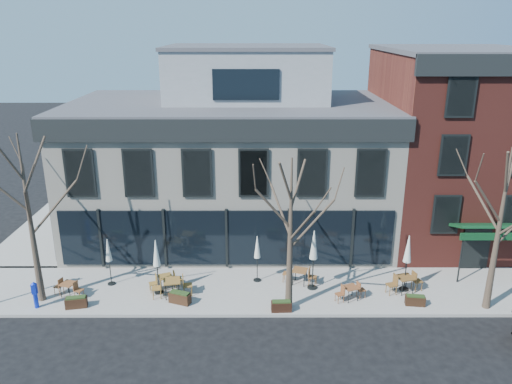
{
  "coord_description": "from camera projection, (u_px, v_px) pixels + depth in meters",
  "views": [
    {
      "loc": [
        1.48,
        -23.75,
        12.37
      ],
      "look_at": [
        1.53,
        2.0,
        3.71
      ],
      "focal_mm": 35.0,
      "sensor_mm": 36.0,
      "label": 1
    }
  ],
  "objects": [
    {
      "name": "cafe_set_4",
      "position": [
        351.0,
        292.0,
        23.22
      ],
      "size": [
        1.58,
        0.91,
        0.82
      ],
      "color": "brown",
      "rests_on": "sidewalk_front"
    },
    {
      "name": "umbrella_1",
      "position": [
        156.0,
        256.0,
        23.34
      ],
      "size": [
        0.44,
        0.44,
        2.75
      ],
      "color": "black",
      "rests_on": "sidewalk_front"
    },
    {
      "name": "red_brick_building",
      "position": [
        450.0,
        145.0,
        29.39
      ],
      "size": [
        8.2,
        11.78,
        11.18
      ],
      "color": "maroon",
      "rests_on": "ground"
    },
    {
      "name": "umbrella_3",
      "position": [
        314.0,
        248.0,
        23.69
      ],
      "size": [
        0.49,
        0.49,
        3.04
      ],
      "color": "black",
      "rests_on": "sidewalk_front"
    },
    {
      "name": "cafe_set_5",
      "position": [
        405.0,
        282.0,
        23.87
      ],
      "size": [
        1.92,
        0.96,
        0.98
      ],
      "color": "brown",
      "rests_on": "sidewalk_front"
    },
    {
      "name": "sidewalk_side",
      "position": [
        58.0,
        226.0,
        32.09
      ],
      "size": [
        4.5,
        12.0,
        0.15
      ],
      "primitive_type": "cube",
      "color": "gray",
      "rests_on": "ground"
    },
    {
      "name": "corner_building",
      "position": [
        232.0,
        160.0,
        29.75
      ],
      "size": [
        18.39,
        10.39,
        11.1
      ],
      "color": "beige",
      "rests_on": "ground"
    },
    {
      "name": "planter_3",
      "position": [
        415.0,
        300.0,
        22.83
      ],
      "size": [
        0.92,
        0.46,
        0.49
      ],
      "color": "black",
      "rests_on": "sidewalk_front"
    },
    {
      "name": "cafe_set_1",
      "position": [
        166.0,
        281.0,
        24.16
      ],
      "size": [
        1.65,
        0.97,
        0.85
      ],
      "color": "brown",
      "rests_on": "sidewalk_front"
    },
    {
      "name": "umbrella_0",
      "position": [
        108.0,
        253.0,
        24.2
      ],
      "size": [
        0.39,
        0.39,
        2.43
      ],
      "color": "black",
      "rests_on": "sidewalk_front"
    },
    {
      "name": "planter_2",
      "position": [
        281.0,
        306.0,
        22.34
      ],
      "size": [
        0.93,
        0.4,
        0.51
      ],
      "color": "black",
      "rests_on": "sidewalk_front"
    },
    {
      "name": "cafe_set_2",
      "position": [
        172.0,
        286.0,
        23.49
      ],
      "size": [
        1.98,
        0.9,
        1.02
      ],
      "color": "brown",
      "rests_on": "sidewalk_front"
    },
    {
      "name": "sidewalk_front",
      "position": [
        291.0,
        289.0,
        24.39
      ],
      "size": [
        33.5,
        4.7,
        0.15
      ],
      "primitive_type": "cube",
      "color": "gray",
      "rests_on": "ground"
    },
    {
      "name": "tree_right",
      "position": [
        499.0,
        229.0,
        21.49
      ],
      "size": [
        3.72,
        3.77,
        7.48
      ],
      "color": "#382B21",
      "rests_on": "sidewalk_front"
    },
    {
      "name": "cafe_set_0",
      "position": [
        69.0,
        288.0,
        23.54
      ],
      "size": [
        1.6,
        0.88,
        0.82
      ],
      "color": "brown",
      "rests_on": "sidewalk_front"
    },
    {
      "name": "planter_0",
      "position": [
        76.0,
        302.0,
        22.64
      ],
      "size": [
        1.01,
        0.56,
        0.53
      ],
      "color": "black",
      "rests_on": "sidewalk_front"
    },
    {
      "name": "ground",
      "position": [
        227.0,
        270.0,
        26.45
      ],
      "size": [
        120.0,
        120.0,
        0.0
      ],
      "primitive_type": "plane",
      "color": "black",
      "rests_on": "ground"
    },
    {
      "name": "call_box",
      "position": [
        35.0,
        294.0,
        22.48
      ],
      "size": [
        0.26,
        0.26,
        1.31
      ],
      "color": "#0D24B3",
      "rests_on": "sidewalk_front"
    },
    {
      "name": "planter_1",
      "position": [
        180.0,
        297.0,
        22.99
      ],
      "size": [
        1.08,
        0.74,
        0.56
      ],
      "color": "#331E11",
      "rests_on": "sidewalk_front"
    },
    {
      "name": "umbrella_2",
      "position": [
        257.0,
        249.0,
        24.54
      ],
      "size": [
        0.39,
        0.39,
        2.43
      ],
      "color": "black",
      "rests_on": "sidewalk_front"
    },
    {
      "name": "tree_corner",
      "position": [
        30.0,
        218.0,
        22.05
      ],
      "size": [
        3.93,
        3.98,
        7.92
      ],
      "color": "#382B21",
      "rests_on": "sidewalk_front"
    },
    {
      "name": "tree_mid",
      "position": [
        291.0,
        234.0,
        21.55
      ],
      "size": [
        3.5,
        3.55,
        7.04
      ],
      "color": "#382B21",
      "rests_on": "sidewalk_front"
    },
    {
      "name": "cafe_set_3",
      "position": [
        300.0,
        275.0,
        24.67
      ],
      "size": [
        1.78,
        0.93,
        0.91
      ],
      "color": "brown",
      "rests_on": "sidewalk_front"
    },
    {
      "name": "umbrella_4",
      "position": [
        408.0,
        252.0,
        23.58
      ],
      "size": [
        0.46,
        0.46,
        2.86
      ],
      "color": "black",
      "rests_on": "sidewalk_front"
    }
  ]
}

